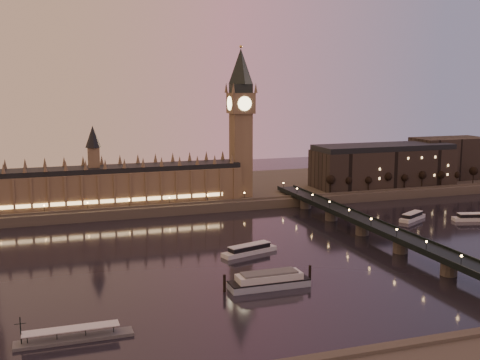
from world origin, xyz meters
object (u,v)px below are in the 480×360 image
at_px(cruise_boat_b, 474,217).
at_px(moored_barge, 269,280).
at_px(cruise_boat_a, 249,250).
at_px(pontoon_pier, 74,337).

xyz_separation_m(cruise_boat_b, moored_barge, (-166.03, -73.44, 0.98)).
bearing_deg(cruise_boat_a, pontoon_pier, -156.54).
bearing_deg(moored_barge, pontoon_pier, -161.51).
bearing_deg(cruise_boat_a, moored_barge, -117.34).
height_order(cruise_boat_b, pontoon_pier, pontoon_pier).
xyz_separation_m(cruise_boat_a, cruise_boat_b, (157.07, 23.50, -0.04)).
bearing_deg(cruise_boat_b, moored_barge, -141.37).
height_order(cruise_boat_a, pontoon_pier, pontoon_pier).
bearing_deg(moored_barge, cruise_boat_b, 23.62).
bearing_deg(cruise_boat_b, pontoon_pier, -143.02).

